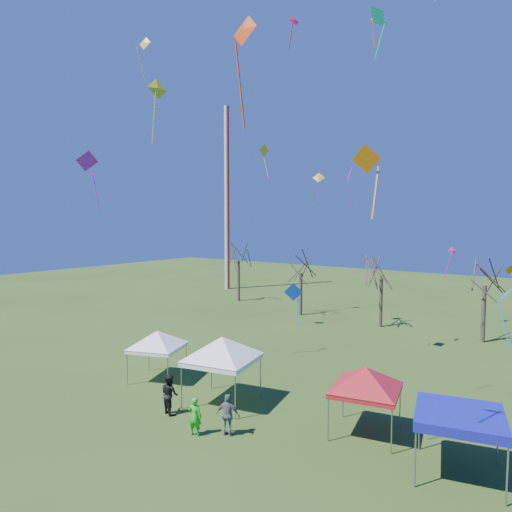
{
  "coord_description": "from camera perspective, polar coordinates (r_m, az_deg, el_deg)",
  "views": [
    {
      "loc": [
        12.12,
        -14.87,
        9.56
      ],
      "look_at": [
        -0.75,
        3.0,
        7.82
      ],
      "focal_mm": 32.0,
      "sensor_mm": 36.0,
      "label": 1
    }
  ],
  "objects": [
    {
      "name": "kite_7",
      "position": [
        38.47,
        -13.78,
        24.36
      ],
      "size": [
        1.09,
        0.88,
        3.08
      ],
      "rotation": [
        0.0,
        0.0,
        0.14
      ],
      "color": "yellow",
      "rests_on": "ground"
    },
    {
      "name": "tree_1",
      "position": [
        45.82,
        5.66,
        -0.22
      ],
      "size": [
        3.42,
        3.42,
        7.54
      ],
      "color": "#3D2D21",
      "rests_on": "ground"
    },
    {
      "name": "kite_8",
      "position": [
        29.78,
        -12.2,
        19.7
      ],
      "size": [
        0.72,
        1.38,
        3.94
      ],
      "rotation": [
        0.0,
        0.0,
        1.31
      ],
      "color": "yellow",
      "rests_on": "ground"
    },
    {
      "name": "kite_27",
      "position": [
        14.36,
        13.7,
        11.57
      ],
      "size": [
        0.95,
        0.61,
        2.26
      ],
      "rotation": [
        0.0,
        0.0,
        3.24
      ],
      "color": "orange",
      "rests_on": "ground"
    },
    {
      "name": "person_grey",
      "position": [
        21.44,
        -3.52,
        -19.21
      ],
      "size": [
        1.18,
        0.77,
        1.87
      ],
      "primitive_type": "imported",
      "rotation": [
        0.0,
        0.0,
        3.45
      ],
      "color": "slate",
      "rests_on": "ground"
    },
    {
      "name": "kite_19",
      "position": [
        37.71,
        29.18,
        -1.57
      ],
      "size": [
        0.83,
        0.76,
        2.12
      ],
      "rotation": [
        0.0,
        0.0,
        3.78
      ],
      "color": "orange",
      "rests_on": "ground"
    },
    {
      "name": "kite_14",
      "position": [
        31.56,
        -20.38,
        11.06
      ],
      "size": [
        1.22,
        1.62,
        3.8
      ],
      "rotation": [
        0.0,
        0.0,
        4.47
      ],
      "color": "purple",
      "rests_on": "ground"
    },
    {
      "name": "tent_white_west",
      "position": [
        28.2,
        -12.25,
        -9.52
      ],
      "size": [
        3.64,
        3.64,
        3.44
      ],
      "rotation": [
        0.0,
        0.0,
        0.36
      ],
      "color": "gray",
      "rests_on": "ground"
    },
    {
      "name": "kite_22",
      "position": [
        36.92,
        23.32,
        0.41
      ],
      "size": [
        0.91,
        0.95,
        2.59
      ],
      "rotation": [
        0.0,
        0.0,
        0.9
      ],
      "color": "#D62F92",
      "rests_on": "ground"
    },
    {
      "name": "person_dark",
      "position": [
        23.92,
        -10.75,
        -16.58
      ],
      "size": [
        1.11,
        0.96,
        1.96
      ],
      "primitive_type": "imported",
      "rotation": [
        0.0,
        0.0,
        2.88
      ],
      "color": "black",
      "rests_on": "ground"
    },
    {
      "name": "tree_3",
      "position": [
        39.54,
        26.76,
        -1.02
      ],
      "size": [
        3.59,
        3.59,
        7.91
      ],
      "color": "#3D2D21",
      "rests_on": "ground"
    },
    {
      "name": "kite_5",
      "position": [
        16.42,
        -1.54,
        26.18
      ],
      "size": [
        1.16,
        0.61,
        3.62
      ],
      "rotation": [
        0.0,
        0.0,
        6.1
      ],
      "color": "#E43E0C",
      "rests_on": "ground"
    },
    {
      "name": "tree_0",
      "position": [
        53.68,
        -2.21,
        1.23
      ],
      "size": [
        3.83,
        3.83,
        8.44
      ],
      "color": "#3D2D21",
      "rests_on": "ground"
    },
    {
      "name": "kite_18",
      "position": [
        28.05,
        14.8,
        26.83
      ],
      "size": [
        0.78,
        0.52,
        1.86
      ],
      "rotation": [
        0.0,
        0.0,
        6.12
      ],
      "color": "#FF570D",
      "rests_on": "ground"
    },
    {
      "name": "tent_red",
      "position": [
        21.38,
        13.59,
        -13.87
      ],
      "size": [
        3.95,
        3.95,
        3.55
      ],
      "rotation": [
        0.0,
        0.0,
        0.2
      ],
      "color": "gray",
      "rests_on": "ground"
    },
    {
      "name": "kite_1",
      "position": [
        22.82,
        4.73,
        -4.56
      ],
      "size": [
        0.98,
        0.77,
        2.22
      ],
      "rotation": [
        0.0,
        0.0,
        3.7
      ],
      "color": "blue",
      "rests_on": "ground"
    },
    {
      "name": "tent_white_mid",
      "position": [
        24.12,
        -4.27,
        -10.58
      ],
      "size": [
        4.52,
        4.52,
        4.07
      ],
      "rotation": [
        0.0,
        0.0,
        0.2
      ],
      "color": "gray",
      "rests_on": "ground"
    },
    {
      "name": "kite_17",
      "position": [
        24.99,
        28.68,
        -4.37
      ],
      "size": [
        0.78,
        1.09,
        3.17
      ],
      "rotation": [
        0.0,
        0.0,
        4.77
      ],
      "color": "#147FD9",
      "rests_on": "ground"
    },
    {
      "name": "radio_mast",
      "position": [
        63.29,
        -3.66,
        7.17
      ],
      "size": [
        0.7,
        0.7,
        25.0
      ],
      "primitive_type": "cylinder",
      "color": "silver",
      "rests_on": "ground"
    },
    {
      "name": "kite_13",
      "position": [
        40.33,
        7.81,
        9.66
      ],
      "size": [
        1.26,
        1.07,
        2.69
      ],
      "rotation": [
        0.0,
        0.0,
        0.44
      ],
      "color": "orange",
      "rests_on": "ground"
    },
    {
      "name": "tree_2",
      "position": [
        41.96,
        15.45,
        -0.12
      ],
      "size": [
        3.71,
        3.71,
        8.18
      ],
      "color": "#3D2D21",
      "rests_on": "ground"
    },
    {
      "name": "tent_blue",
      "position": [
        19.51,
        24.1,
        -17.9
      ],
      "size": [
        3.73,
        3.73,
        2.44
      ],
      "rotation": [
        0.0,
        0.0,
        0.23
      ],
      "color": "gray",
      "rests_on": "ground"
    },
    {
      "name": "kite_25",
      "position": [
        16.64,
        15.09,
        26.89
      ],
      "size": [
        0.96,
        0.96,
        1.76
      ],
      "rotation": [
        0.0,
        0.0,
        2.36
      ],
      "color": "#0DC3A6",
      "rests_on": "ground"
    },
    {
      "name": "person_green",
      "position": [
        21.63,
        -7.64,
        -19.25
      ],
      "size": [
        0.73,
        0.6,
        1.72
      ],
      "primitive_type": "imported",
      "rotation": [
        0.0,
        0.0,
        3.49
      ],
      "color": "#20CA20",
      "rests_on": "ground"
    },
    {
      "name": "ground",
      "position": [
        21.43,
        -3.31,
        -21.98
      ],
      "size": [
        140.0,
        140.0,
        0.0
      ],
      "primitive_type": "plane",
      "color": "#2E4E19",
      "rests_on": "ground"
    },
    {
      "name": "kite_2",
      "position": [
        45.13,
        0.98,
        13.04
      ],
      "size": [
        0.71,
        1.34,
        3.32
      ],
      "rotation": [
        0.0,
        0.0,
        4.6
      ],
      "color": "yellow",
      "rests_on": "ground"
    },
    {
      "name": "kite_11",
      "position": [
        31.57,
        11.55,
        9.85
      ],
      "size": [
        1.02,
        1.38,
        2.91
      ],
      "rotation": [
        0.0,
        0.0,
        5.17
      ],
      "color": "#6A1ABB",
      "rests_on": "ground"
    },
    {
      "name": "kite_24",
      "position": [
        32.01,
        4.76,
        27.23
      ],
      "size": [
        0.77,
        0.95,
        2.15
      ],
      "rotation": [
        0.0,
        0.0,
        1.14
      ],
      "color": "red",
      "rests_on": "ground"
    }
  ]
}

